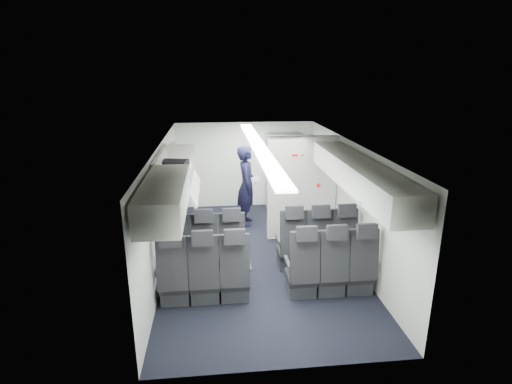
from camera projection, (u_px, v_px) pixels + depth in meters
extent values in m
cube|color=black|center=(258.00, 256.00, 7.56)|extent=(3.40, 6.00, 0.01)
cube|color=white|center=(258.00, 144.00, 6.92)|extent=(3.40, 6.00, 0.01)
cube|color=silver|center=(245.00, 165.00, 10.09)|extent=(3.40, 0.01, 2.15)
cube|color=silver|center=(289.00, 289.00, 4.39)|extent=(3.40, 0.01, 2.15)
cube|color=silver|center=(163.00, 206.00, 7.07)|extent=(0.01, 6.00, 2.15)
cube|color=silver|center=(349.00, 199.00, 7.41)|extent=(0.01, 6.00, 2.15)
cube|color=white|center=(258.00, 146.00, 6.93)|extent=(0.25, 5.52, 0.03)
cube|color=black|center=(180.00, 257.00, 6.90)|extent=(0.44, 0.46, 0.12)
cube|color=#2D2D33|center=(180.00, 266.00, 6.95)|extent=(0.42, 0.42, 0.22)
cube|color=black|center=(177.00, 239.00, 6.56)|extent=(0.44, 0.20, 0.80)
cube|color=black|center=(175.00, 217.00, 6.40)|extent=(0.30, 0.12, 0.23)
cube|color=#2D2D33|center=(166.00, 244.00, 6.77)|extent=(0.05, 0.40, 0.06)
cube|color=#2D2D33|center=(192.00, 243.00, 6.81)|extent=(0.05, 0.40, 0.06)
cube|color=black|center=(206.00, 256.00, 6.95)|extent=(0.44, 0.46, 0.12)
cube|color=#2D2D33|center=(206.00, 264.00, 7.00)|extent=(0.42, 0.42, 0.22)
cube|color=black|center=(205.00, 237.00, 6.61)|extent=(0.44, 0.20, 0.80)
cube|color=black|center=(204.00, 216.00, 6.44)|extent=(0.30, 0.12, 0.23)
cube|color=#2D2D33|center=(192.00, 243.00, 6.82)|extent=(0.05, 0.40, 0.06)
cube|color=#2D2D33|center=(218.00, 242.00, 6.86)|extent=(0.05, 0.40, 0.06)
cube|color=black|center=(232.00, 255.00, 6.99)|extent=(0.44, 0.46, 0.12)
cube|color=#2D2D33|center=(232.00, 263.00, 7.04)|extent=(0.42, 0.42, 0.22)
cube|color=black|center=(232.00, 236.00, 6.65)|extent=(0.44, 0.20, 0.80)
cube|color=black|center=(232.00, 215.00, 6.49)|extent=(0.30, 0.12, 0.23)
cube|color=#2D2D33|center=(219.00, 242.00, 6.86)|extent=(0.05, 0.40, 0.06)
cube|color=#2D2D33|center=(244.00, 240.00, 6.91)|extent=(0.05, 0.40, 0.06)
cube|color=black|center=(290.00, 252.00, 7.10)|extent=(0.44, 0.46, 0.12)
cube|color=#2D2D33|center=(290.00, 260.00, 7.15)|extent=(0.42, 0.42, 0.22)
cube|color=black|center=(293.00, 234.00, 6.76)|extent=(0.44, 0.20, 0.80)
cube|color=black|center=(294.00, 212.00, 6.59)|extent=(0.30, 0.12, 0.23)
cube|color=#2D2D33|center=(278.00, 239.00, 6.97)|extent=(0.05, 0.40, 0.06)
cube|color=#2D2D33|center=(303.00, 238.00, 7.01)|extent=(0.05, 0.40, 0.06)
cube|color=black|center=(315.00, 251.00, 7.14)|extent=(0.44, 0.46, 0.12)
cube|color=#2D2D33|center=(314.00, 259.00, 7.19)|extent=(0.42, 0.42, 0.22)
cube|color=black|center=(319.00, 233.00, 6.80)|extent=(0.44, 0.20, 0.80)
cube|color=black|center=(321.00, 212.00, 6.64)|extent=(0.30, 0.12, 0.23)
cube|color=#2D2D33|center=(304.00, 238.00, 7.01)|extent=(0.05, 0.40, 0.06)
cube|color=#2D2D33|center=(328.00, 237.00, 7.06)|extent=(0.05, 0.40, 0.06)
cube|color=black|center=(339.00, 250.00, 7.19)|extent=(0.44, 0.46, 0.12)
cube|color=#2D2D33|center=(339.00, 258.00, 7.24)|extent=(0.42, 0.42, 0.22)
cube|color=black|center=(345.00, 231.00, 6.85)|extent=(0.44, 0.20, 0.80)
cube|color=black|center=(347.00, 211.00, 6.68)|extent=(0.30, 0.12, 0.23)
cube|color=#2D2D33|center=(329.00, 237.00, 7.06)|extent=(0.05, 0.40, 0.06)
cube|color=#2D2D33|center=(353.00, 236.00, 7.10)|extent=(0.05, 0.40, 0.06)
cube|color=black|center=(175.00, 284.00, 6.05)|extent=(0.44, 0.46, 0.12)
cube|color=#2D2D33|center=(176.00, 293.00, 6.09)|extent=(0.42, 0.42, 0.22)
cube|color=black|center=(172.00, 264.00, 5.71)|extent=(0.44, 0.20, 0.80)
cube|color=black|center=(170.00, 240.00, 5.54)|extent=(0.30, 0.12, 0.23)
cube|color=#2D2D33|center=(159.00, 269.00, 5.91)|extent=(0.05, 0.40, 0.06)
cube|color=#2D2D33|center=(189.00, 268.00, 5.96)|extent=(0.05, 0.40, 0.06)
cube|color=black|center=(205.00, 282.00, 6.09)|extent=(0.44, 0.46, 0.12)
cube|color=#2D2D33|center=(205.00, 292.00, 6.14)|extent=(0.42, 0.42, 0.22)
cube|color=black|center=(204.00, 262.00, 5.75)|extent=(0.44, 0.20, 0.80)
cube|color=black|center=(202.00, 238.00, 5.59)|extent=(0.30, 0.12, 0.23)
cube|color=#2D2D33|center=(190.00, 267.00, 5.96)|extent=(0.05, 0.40, 0.06)
cube|color=#2D2D33|center=(219.00, 266.00, 6.00)|extent=(0.05, 0.40, 0.06)
cube|color=black|center=(234.00, 281.00, 6.14)|extent=(0.44, 0.46, 0.12)
cube|color=#2D2D33|center=(235.00, 290.00, 6.19)|extent=(0.42, 0.42, 0.22)
cube|color=black|center=(235.00, 261.00, 5.80)|extent=(0.44, 0.20, 0.80)
cube|color=black|center=(235.00, 237.00, 5.63)|extent=(0.30, 0.12, 0.23)
cube|color=#2D2D33|center=(220.00, 266.00, 6.01)|extent=(0.05, 0.40, 0.06)
cube|color=#2D2D33|center=(249.00, 265.00, 6.05)|extent=(0.05, 0.40, 0.06)
cube|color=black|center=(301.00, 277.00, 6.24)|extent=(0.44, 0.46, 0.12)
cube|color=#2D2D33|center=(300.00, 286.00, 6.29)|extent=(0.42, 0.42, 0.22)
cube|color=black|center=(305.00, 257.00, 5.90)|extent=(0.44, 0.20, 0.80)
cube|color=black|center=(307.00, 234.00, 5.74)|extent=(0.30, 0.12, 0.23)
cube|color=#2D2D33|center=(288.00, 263.00, 6.11)|extent=(0.05, 0.40, 0.06)
cube|color=#2D2D33|center=(316.00, 261.00, 6.16)|extent=(0.05, 0.40, 0.06)
cube|color=black|center=(329.00, 276.00, 6.29)|extent=(0.44, 0.46, 0.12)
cube|color=#2D2D33|center=(328.00, 285.00, 6.34)|extent=(0.42, 0.42, 0.22)
cube|color=black|center=(335.00, 256.00, 5.95)|extent=(0.44, 0.20, 0.80)
cube|color=black|center=(337.00, 232.00, 5.78)|extent=(0.30, 0.12, 0.23)
cube|color=#2D2D33|center=(316.00, 261.00, 6.16)|extent=(0.05, 0.40, 0.06)
cube|color=#2D2D33|center=(344.00, 260.00, 6.20)|extent=(0.05, 0.40, 0.06)
cube|color=black|center=(356.00, 274.00, 6.33)|extent=(0.44, 0.46, 0.12)
cube|color=#2D2D33|center=(356.00, 283.00, 6.38)|extent=(0.42, 0.42, 0.22)
cube|color=black|center=(364.00, 255.00, 5.99)|extent=(0.44, 0.20, 0.80)
cube|color=black|center=(367.00, 231.00, 5.83)|extent=(0.30, 0.12, 0.23)
cube|color=#2D2D33|center=(345.00, 260.00, 6.20)|extent=(0.05, 0.40, 0.06)
cube|color=#2D2D33|center=(372.00, 258.00, 6.25)|extent=(0.05, 0.40, 0.06)
cube|color=silver|center=(165.00, 197.00, 4.97)|extent=(0.52, 1.80, 0.40)
cylinder|color=slate|center=(186.00, 209.00, 5.04)|extent=(0.04, 0.10, 0.04)
cube|color=#9E9E93|center=(177.00, 177.00, 6.69)|extent=(0.52, 1.70, 0.04)
cube|color=silver|center=(161.00, 166.00, 6.60)|extent=(0.06, 1.70, 0.44)
cube|color=silver|center=(172.00, 178.00, 5.84)|extent=(0.52, 0.04, 0.40)
cube|color=silver|center=(180.00, 155.00, 7.42)|extent=(0.52, 0.04, 0.40)
cube|color=silver|center=(193.00, 183.00, 6.75)|extent=(0.21, 1.61, 0.38)
cube|color=silver|center=(381.00, 190.00, 5.25)|extent=(0.52, 1.80, 0.40)
cylinder|color=slate|center=(362.00, 202.00, 5.27)|extent=(0.04, 0.10, 0.04)
cube|color=silver|center=(340.00, 161.00, 6.91)|extent=(0.52, 1.70, 0.40)
cylinder|color=slate|center=(326.00, 171.00, 6.93)|extent=(0.04, 0.10, 0.04)
cube|color=silver|center=(302.00, 188.00, 8.10)|extent=(1.40, 0.12, 2.13)
cube|color=white|center=(297.00, 155.00, 7.81)|extent=(0.24, 0.01, 0.10)
cube|color=red|center=(295.00, 155.00, 7.79)|extent=(0.13, 0.01, 0.04)
cube|color=red|center=(302.00, 155.00, 7.81)|extent=(0.05, 0.01, 0.03)
cylinder|color=white|center=(318.00, 185.00, 8.04)|extent=(0.11, 0.01, 0.11)
cylinder|color=red|center=(318.00, 185.00, 8.03)|extent=(0.09, 0.01, 0.09)
cube|color=#939399|center=(284.00, 171.00, 9.96)|extent=(0.85, 0.50, 1.90)
cube|color=#3F3F42|center=(285.00, 192.00, 9.84)|extent=(0.80, 0.01, 0.02)
cube|color=#3F3F42|center=(286.00, 172.00, 9.69)|extent=(0.80, 0.01, 0.02)
cube|color=#3F3F42|center=(286.00, 152.00, 9.55)|extent=(0.80, 0.01, 0.02)
cube|color=silver|center=(175.00, 188.00, 8.58)|extent=(0.10, 0.92, 1.86)
cylinder|color=black|center=(176.00, 165.00, 8.44)|extent=(0.03, 0.22, 0.22)
cube|color=gold|center=(178.00, 182.00, 8.86)|extent=(0.02, 0.10, 0.75)
cylinder|color=white|center=(169.00, 181.00, 7.76)|extent=(0.01, 0.11, 0.11)
cylinder|color=red|center=(169.00, 181.00, 7.77)|extent=(0.01, 0.09, 0.09)
imported|color=black|center=(247.00, 186.00, 8.91)|extent=(0.48, 0.69, 1.80)
cube|color=black|center=(175.00, 168.00, 6.69)|extent=(0.48, 0.38, 0.25)
cube|color=white|center=(255.00, 179.00, 8.83)|extent=(0.18, 0.06, 0.13)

